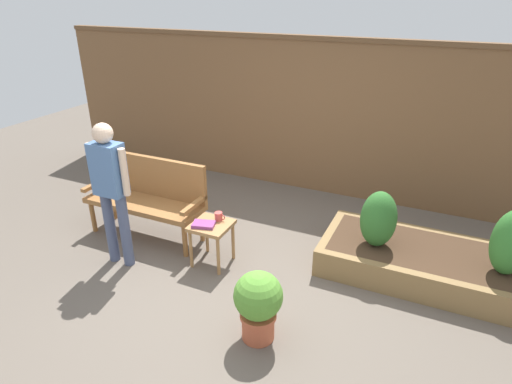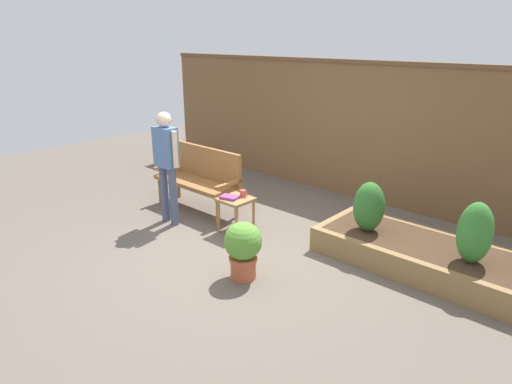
% 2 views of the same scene
% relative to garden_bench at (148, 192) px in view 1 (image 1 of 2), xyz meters
% --- Properties ---
extents(ground_plane, '(14.00, 14.00, 0.00)m').
position_rel_garden_bench_xyz_m(ground_plane, '(1.39, -0.55, -0.54)').
color(ground_plane, '#60564C').
extents(fence_back, '(8.40, 0.14, 2.16)m').
position_rel_garden_bench_xyz_m(fence_back, '(1.39, 2.05, 0.55)').
color(fence_back, brown).
rests_on(fence_back, ground_plane).
extents(garden_bench, '(1.44, 0.48, 0.94)m').
position_rel_garden_bench_xyz_m(garden_bench, '(0.00, 0.00, 0.00)').
color(garden_bench, '#936033').
rests_on(garden_bench, ground_plane).
extents(side_table, '(0.40, 0.40, 0.48)m').
position_rel_garden_bench_xyz_m(side_table, '(1.00, -0.26, -0.15)').
color(side_table, '#9E7042').
rests_on(side_table, ground_plane).
extents(cup_on_table, '(0.12, 0.08, 0.09)m').
position_rel_garden_bench_xyz_m(cup_on_table, '(1.03, -0.16, -0.02)').
color(cup_on_table, '#CC4C47').
rests_on(cup_on_table, side_table).
extents(book_on_table, '(0.26, 0.21, 0.03)m').
position_rel_garden_bench_xyz_m(book_on_table, '(0.95, -0.33, -0.05)').
color(book_on_table, '#7F3875').
rests_on(book_on_table, side_table).
extents(potted_boxwood, '(0.41, 0.41, 0.64)m').
position_rel_garden_bench_xyz_m(potted_boxwood, '(1.91, -1.07, -0.18)').
color(potted_boxwood, '#B75638').
rests_on(potted_boxwood, ground_plane).
extents(raised_planter_bed, '(2.40, 1.00, 0.30)m').
position_rel_garden_bench_xyz_m(raised_planter_bed, '(3.25, 0.45, -0.39)').
color(raised_planter_bed, olive).
rests_on(raised_planter_bed, ground_plane).
extents(shrub_near_bench, '(0.36, 0.36, 0.60)m').
position_rel_garden_bench_xyz_m(shrub_near_bench, '(2.60, 0.35, 0.06)').
color(shrub_near_bench, brown).
rests_on(shrub_near_bench, raised_planter_bed).
extents(shrub_far_corner, '(0.34, 0.34, 0.65)m').
position_rel_garden_bench_xyz_m(shrub_far_corner, '(3.78, 0.35, 0.08)').
color(shrub_far_corner, brown).
rests_on(shrub_far_corner, raised_planter_bed).
extents(person_by_bench, '(0.47, 0.20, 1.56)m').
position_rel_garden_bench_xyz_m(person_by_bench, '(0.09, -0.66, 0.39)').
color(person_by_bench, '#475170').
rests_on(person_by_bench, ground_plane).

